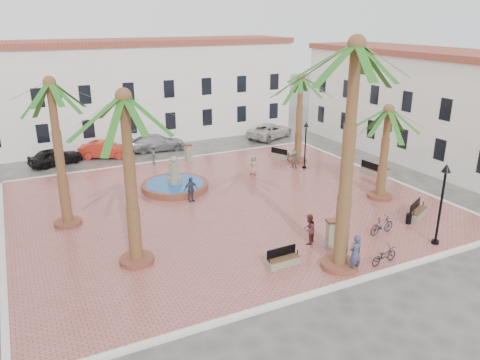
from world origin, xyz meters
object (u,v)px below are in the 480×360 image
(bollard_e, at_px, (383,178))
(car_black, at_px, (55,156))
(pedestrian_north, at_px, (154,154))
(pedestrian_east, at_px, (294,159))
(bicycle_b, at_px, (382,225))
(palm_s, at_px, (355,70))
(pedestrian_fountain_a, at_px, (253,165))
(pedestrian_fountain_b, at_px, (191,189))
(car_red, at_px, (105,150))
(palm_nw, at_px, (52,99))
(cyclist_b, at_px, (309,229))
(palm_ne, at_px, (300,88))
(bench_se, at_px, (418,213))
(palm_sw, at_px, (125,117))
(bollard_se, at_px, (331,233))
(lamppost_e, at_px, (306,137))
(bench_e, at_px, (372,171))
(car_silver, at_px, (157,143))
(bench_ne, at_px, (280,155))
(bicycle_a, at_px, (384,255))
(fountain, at_px, (175,185))
(bollard_n, at_px, (188,153))
(lamppost_s, at_px, (443,190))
(litter_bin, at_px, (409,219))
(palm_e, at_px, (388,122))

(bollard_e, bearing_deg, car_black, 140.26)
(pedestrian_north, relative_size, pedestrian_east, 1.09)
(bicycle_b, bearing_deg, palm_s, 109.87)
(pedestrian_fountain_a, relative_size, pedestrian_fountain_b, 0.92)
(car_red, bearing_deg, bollard_e, -112.99)
(palm_nw, bearing_deg, bicycle_b, -30.35)
(pedestrian_fountain_b, bearing_deg, cyclist_b, -77.16)
(pedestrian_fountain_a, distance_m, pedestrian_fountain_b, 6.81)
(palm_ne, distance_m, bench_se, 14.06)
(palm_sw, bearing_deg, bollard_se, -17.42)
(lamppost_e, height_order, bollard_se, lamppost_e)
(palm_nw, distance_m, bench_e, 23.00)
(pedestrian_fountain_b, distance_m, car_silver, 13.49)
(bicycle_b, distance_m, car_silver, 23.32)
(bench_ne, distance_m, bicycle_a, 18.31)
(bollard_e, bearing_deg, palm_nw, 170.43)
(bollard_e, distance_m, pedestrian_fountain_b, 13.37)
(cyclist_b, xyz_separation_m, car_black, (-10.37, 21.16, -0.25))
(bench_e, bearing_deg, bicycle_a, 135.20)
(fountain, xyz_separation_m, bicycle_a, (5.69, -14.41, 0.10))
(bicycle_b, bearing_deg, bicycle_a, 135.55)
(lamppost_e, xyz_separation_m, car_red, (-13.44, 10.42, -1.93))
(bench_ne, bearing_deg, palm_sw, 101.74)
(bollard_n, bearing_deg, lamppost_s, -71.70)
(bicycle_a, xyz_separation_m, car_red, (-8.36, 24.85, 0.14))
(bicycle_a, height_order, car_black, car_black)
(palm_ne, height_order, pedestrian_north, palm_ne)
(pedestrian_east, bearing_deg, lamppost_e, 47.05)
(fountain, bearing_deg, bollard_se, -69.66)
(bollard_se, height_order, car_silver, bollard_se)
(litter_bin, height_order, car_red, car_red)
(litter_bin, height_order, pedestrian_fountain_a, pedestrian_fountain_a)
(pedestrian_north, bearing_deg, palm_sw, 160.08)
(palm_s, height_order, pedestrian_fountain_b, palm_s)
(pedestrian_north, bearing_deg, bicycle_a, -166.10)
(bench_e, bearing_deg, bench_ne, 24.06)
(bench_se, bearing_deg, bench_ne, 67.22)
(palm_e, xyz_separation_m, bollard_n, (-8.50, 13.33, -4.34))
(bench_e, bearing_deg, palm_ne, 24.90)
(bicycle_b, distance_m, car_red, 24.66)
(bicycle_b, relative_size, car_silver, 0.34)
(palm_s, distance_m, lamppost_s, 8.76)
(fountain, height_order, litter_bin, fountain)
(fountain, distance_m, lamppost_s, 17.22)
(bollard_se, xyz_separation_m, bollard_e, (8.64, 5.59, -0.02))
(bollard_e, bearing_deg, bicycle_a, -132.21)
(palm_s, distance_m, car_silver, 26.01)
(palm_s, distance_m, car_black, 27.43)
(litter_bin, bearing_deg, fountain, 131.70)
(fountain, xyz_separation_m, bench_se, (11.42, -11.07, -0.05))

